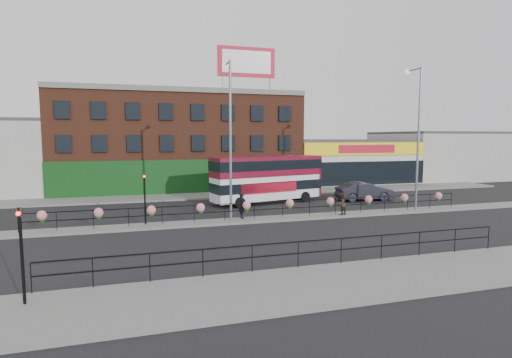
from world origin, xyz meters
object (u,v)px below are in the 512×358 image
object	(u,v)px
pedestrian_b	(341,204)
lamp_column_west	(229,126)
double_decker_bus	(268,174)
car	(365,191)
pedestrian_a	(242,206)
lamp_column_east	(416,126)

from	to	relation	value
pedestrian_b	lamp_column_west	world-z (taller)	lamp_column_west
double_decker_bus	lamp_column_west	distance (m)	8.97
car	pedestrian_a	xyz separation A→B (m)	(-12.52, -5.23, 0.20)
lamp_column_west	lamp_column_east	distance (m)	14.19
pedestrian_b	lamp_column_west	size ratio (longest dim) A/B	0.15
pedestrian_a	lamp_column_east	world-z (taller)	lamp_column_east
pedestrian_a	lamp_column_west	xyz separation A→B (m)	(-0.86, -0.11, 5.27)
pedestrian_a	pedestrian_b	bearing A→B (deg)	-94.94
pedestrian_a	pedestrian_b	distance (m)	7.05
double_decker_bus	car	world-z (taller)	double_decker_bus
car	lamp_column_west	xyz separation A→B (m)	(-13.38, -5.34, 5.46)
double_decker_bus	lamp_column_east	size ratio (longest dim) A/B	0.95
double_decker_bus	lamp_column_east	world-z (taller)	lamp_column_east
car	lamp_column_west	world-z (taller)	lamp_column_west
pedestrian_b	lamp_column_west	distance (m)	9.55
car	pedestrian_a	bearing A→B (deg)	118.19
double_decker_bus	car	xyz separation A→B (m)	(8.62, -1.21, -1.62)
lamp_column_east	pedestrian_a	bearing A→B (deg)	178.72
double_decker_bus	pedestrian_b	world-z (taller)	double_decker_bus
car	lamp_column_west	distance (m)	15.41
pedestrian_b	double_decker_bus	bearing A→B (deg)	-90.74
lamp_column_west	lamp_column_east	bearing A→B (deg)	-0.75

